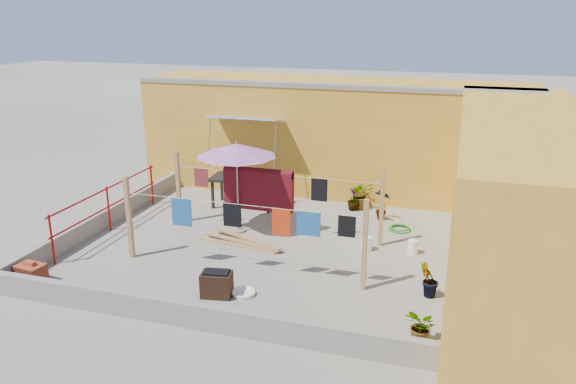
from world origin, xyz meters
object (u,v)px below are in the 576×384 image
Objects in this scene: brick_stack at (31,274)px; water_jug_a at (367,244)px; outdoor_table at (244,180)px; brazier at (217,284)px; plant_back_a at (362,195)px; patio_umbrella at (236,151)px; white_basin at (243,293)px; green_hose at (400,229)px; water_jug_b at (413,247)px.

brick_stack reaches higher than water_jug_a.
brazier is (1.36, -4.85, -0.49)m from outdoor_table.
brick_stack is at bearing -112.88° from outdoor_table.
plant_back_a reaches higher than brick_stack.
white_basin is at bearing -66.45° from patio_umbrella.
outdoor_table is at bearing 151.80° from water_jug_a.
green_hose is at bearing 56.53° from brazier.
patio_umbrella is 6.28× the size of water_jug_b.
brazier is at bearing -106.61° from plant_back_a.
white_basin is at bearing 10.56° from brick_stack.
patio_umbrella is at bearing 176.20° from water_jug_a.
water_jug_b is 1.39m from green_hose.
white_basin is 4.02m from water_jug_b.
brazier is at bearing -74.32° from outdoor_table.
outdoor_table is 2.94× the size of brazier.
brick_stack reaches higher than water_jug_b.
water_jug_b is (4.11, -0.08, -1.84)m from patio_umbrella.
white_basin is at bearing -120.17° from green_hose.
patio_umbrella is 3.94m from plant_back_a.
brazier is 5.91m from plant_back_a.
brazier is (0.82, -3.10, -1.75)m from patio_umbrella.
white_basin is 1.28× the size of water_jug_b.
patio_umbrella is 4.90× the size of white_basin.
water_jug_b is 0.66× the size of green_hose.
brazier is 1.35× the size of white_basin.
water_jug_b is at bearing -21.51° from outdoor_table.
outdoor_table is 4.94× the size of water_jug_a.
plant_back_a is (1.69, 5.66, 0.13)m from brazier.
water_jug_a reaches higher than white_basin.
outdoor_table reaches higher than brazier.
brazier is at bearing -158.18° from white_basin.
water_jug_a is 0.68× the size of green_hose.
green_hose is (4.23, -0.51, -0.70)m from outdoor_table.
water_jug_b is (4.66, -1.84, -0.58)m from outdoor_table.
brick_stack is at bearing -149.75° from water_jug_a.
patio_umbrella is at bearing 52.36° from brick_stack.
water_jug_b is 3.10m from plant_back_a.
plant_back_a is (-1.18, 1.32, 0.34)m from green_hose.
patio_umbrella is 4.99m from brick_stack.
white_basin is 3.28m from water_jug_a.
water_jug_a is at bearing -77.59° from plant_back_a.
water_jug_a is at bearing -3.80° from patio_umbrella.
water_jug_a is at bearing -28.20° from outdoor_table.
brick_stack is 4.18m from white_basin.
water_jug_b is 0.48× the size of plant_back_a.
water_jug_b reaches higher than white_basin.
outdoor_table is at bearing 173.10° from green_hose.
patio_umbrella is 1.24× the size of outdoor_table.
brick_stack is 0.75× the size of plant_back_a.
green_hose is (-0.42, 1.32, -0.12)m from water_jug_b.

